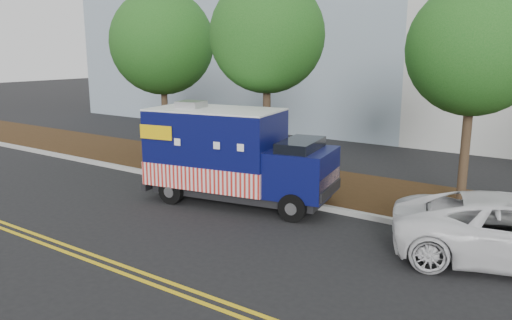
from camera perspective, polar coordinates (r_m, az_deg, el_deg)
The scene contains 10 objects.
ground at distance 15.31m, azimuth -6.44°, elevation -4.73°, with size 120.00×120.00×0.00m, color black.
curb at distance 16.32m, azimuth -3.21°, elevation -3.30°, with size 120.00×0.18×0.15m, color #9E9E99.
mulch_strip at distance 17.96m, azimuth 0.92°, elevation -1.81°, with size 120.00×4.00×0.15m, color black.
centerline_near at distance 12.51m, azimuth -20.14°, elevation -9.41°, with size 120.00×0.10×0.01m, color gold.
centerline_far at distance 12.39m, azimuth -21.09°, elevation -9.72°, with size 120.00×0.10×0.01m, color gold.
tree_a at distance 20.84m, azimuth -10.68°, elevation 13.04°, with size 4.16×4.16×6.88m.
tree_b at distance 16.71m, azimuth 1.27°, elevation 14.01°, with size 3.77×3.77×6.85m.
tree_c at distance 15.15m, azimuth 23.67°, elevation 11.50°, with size 3.67×3.67×6.37m.
sign_post at distance 17.89m, azimuth -9.66°, elevation 1.64°, with size 0.06×0.06×2.40m, color #473828.
food_truck at distance 14.92m, azimuth -2.93°, elevation 0.26°, with size 5.95×3.05×3.00m.
Camera 1 is at (9.70, -10.95, 4.51)m, focal length 35.00 mm.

